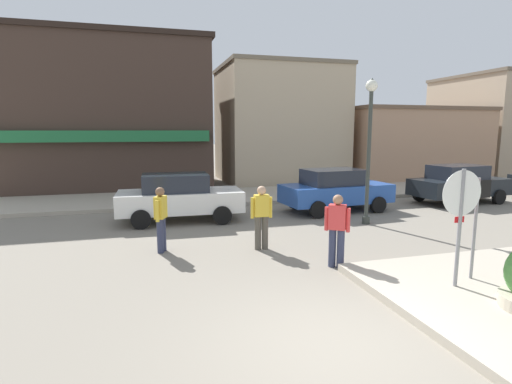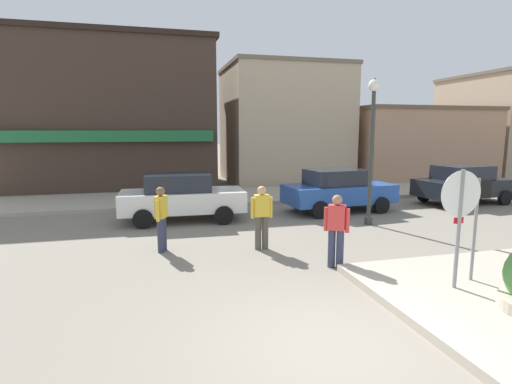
{
  "view_description": "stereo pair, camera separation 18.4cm",
  "coord_description": "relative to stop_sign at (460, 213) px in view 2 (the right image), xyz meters",
  "views": [
    {
      "loc": [
        -2.54,
        -4.61,
        2.97
      ],
      "look_at": [
        -0.01,
        4.5,
        1.5
      ],
      "focal_mm": 28.0,
      "sensor_mm": 36.0,
      "label": 1
    },
    {
      "loc": [
        -2.37,
        -4.66,
        2.97
      ],
      "look_at": [
        -0.01,
        4.5,
        1.5
      ],
      "focal_mm": 28.0,
      "sensor_mm": 36.0,
      "label": 2
    }
  ],
  "objects": [
    {
      "name": "pedestrian_kerb_side",
      "position": [
        -1.44,
        1.88,
        -0.65
      ],
      "size": [
        0.5,
        0.39,
        1.61
      ],
      "color": "#2D334C",
      "rests_on": "ground"
    },
    {
      "name": "one_way_sign",
      "position": [
        0.58,
        0.24,
        -0.19
      ],
      "size": [
        0.6,
        0.06,
        2.1
      ],
      "color": "gray",
      "rests_on": "ground"
    },
    {
      "name": "parked_car_nearest",
      "position": [
        -4.35,
        7.36,
        -0.71
      ],
      "size": [
        4.05,
        1.97,
        1.56
      ],
      "color": "white",
      "rests_on": "ground"
    },
    {
      "name": "kerb_far",
      "position": [
        -2.83,
        11.33,
        -1.44
      ],
      "size": [
        80.0,
        4.0,
        0.15
      ],
      "primitive_type": "cube",
      "color": "#A89E8C",
      "rests_on": "ground"
    },
    {
      "name": "pedestrian_crossing_near",
      "position": [
        -5.06,
        4.05,
        -0.65
      ],
      "size": [
        0.34,
        0.54,
        1.61
      ],
      "color": "#2D334C",
      "rests_on": "ground"
    },
    {
      "name": "lamp_post",
      "position": [
        1.37,
        5.35,
        1.44
      ],
      "size": [
        0.36,
        0.36,
        4.54
      ],
      "color": "#333833",
      "rests_on": "ground"
    },
    {
      "name": "building_storefront_left_near",
      "position": [
        2.25,
        16.75,
        1.79
      ],
      "size": [
        6.7,
        6.05,
        6.6
      ],
      "color": "tan",
      "rests_on": "ground"
    },
    {
      "name": "stop_sign",
      "position": [
        0.0,
        0.0,
        0.0
      ],
      "size": [
        0.82,
        0.07,
        2.3
      ],
      "color": "gray",
      "rests_on": "ground"
    },
    {
      "name": "pedestrian_crossing_far",
      "position": [
        -2.64,
        3.59,
        -0.65
      ],
      "size": [
        0.55,
        0.24,
        1.61
      ],
      "color": "#4C473D",
      "rests_on": "ground"
    },
    {
      "name": "building_corner_shop",
      "position": [
        -7.21,
        17.04,
        2.2
      ],
      "size": [
        10.36,
        7.91,
        7.44
      ],
      "color": "#3D2D26",
      "rests_on": "ground"
    },
    {
      "name": "parked_car_second",
      "position": [
        1.32,
        7.45,
        -0.71
      ],
      "size": [
        4.14,
        2.16,
        1.56
      ],
      "color": "#234C9E",
      "rests_on": "ground"
    },
    {
      "name": "building_storefront_left_mid",
      "position": [
        10.27,
        17.04,
        0.64
      ],
      "size": [
        8.57,
        8.13,
        4.3
      ],
      "color": "tan",
      "rests_on": "ground"
    },
    {
      "name": "ground_plane",
      "position": [
        -2.83,
        -1.12,
        -1.52
      ],
      "size": [
        160.0,
        160.0,
        0.0
      ],
      "primitive_type": "plane",
      "color": "gray"
    },
    {
      "name": "parked_car_third",
      "position": [
        6.98,
        7.66,
        -0.71
      ],
      "size": [
        4.13,
        2.14,
        1.56
      ],
      "color": "black",
      "rests_on": "ground"
    }
  ]
}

